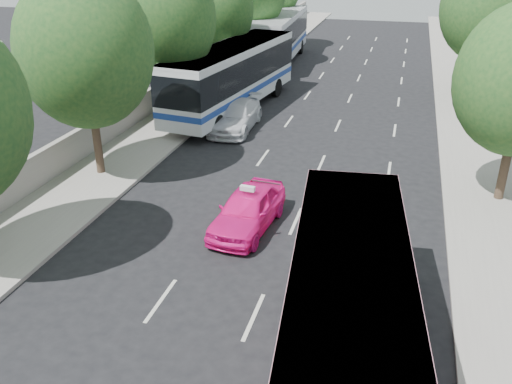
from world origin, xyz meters
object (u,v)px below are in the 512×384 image
(tour_coach_front, at_px, (232,73))
(tour_coach_rear, at_px, (279,34))
(white_pickup, at_px, (236,116))
(pink_taxi, at_px, (248,209))
(pink_bus, at_px, (349,317))

(tour_coach_front, distance_m, tour_coach_rear, 14.74)
(tour_coach_front, relative_size, tour_coach_rear, 1.00)
(white_pickup, distance_m, tour_coach_front, 3.88)
(pink_taxi, bearing_deg, pink_bus, -52.39)
(pink_taxi, bearing_deg, white_pickup, 114.91)
(pink_bus, relative_size, white_pickup, 2.06)
(pink_bus, relative_size, tour_coach_rear, 0.81)
(white_pickup, distance_m, tour_coach_rear, 18.19)
(pink_bus, distance_m, tour_coach_rear, 37.27)
(white_pickup, height_order, tour_coach_front, tour_coach_front)
(pink_bus, bearing_deg, pink_taxi, 116.02)
(white_pickup, bearing_deg, tour_coach_rear, 94.10)
(pink_bus, distance_m, white_pickup, 19.73)
(white_pickup, xyz_separation_m, tour_coach_front, (-1.22, 3.30, 1.63))
(pink_bus, bearing_deg, tour_coach_front, 107.94)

